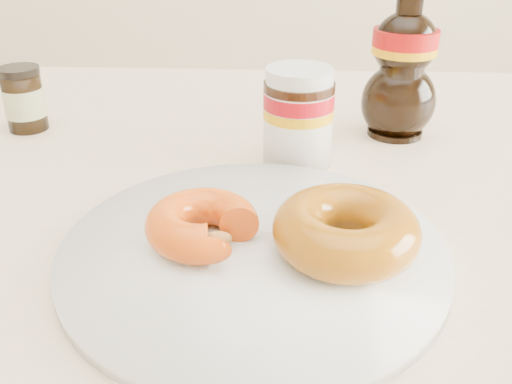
{
  "coord_description": "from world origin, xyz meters",
  "views": [
    {
      "loc": [
        0.05,
        -0.38,
        1.01
      ],
      "look_at": [
        0.03,
        0.05,
        0.79
      ],
      "focal_mm": 40.0,
      "sensor_mm": 36.0,
      "label": 1
    }
  ],
  "objects_px": {
    "dining_table": "(229,269)",
    "donut_bitten": "(202,224)",
    "donut_whole": "(346,230)",
    "plate": "(253,252)",
    "nutella_jar": "(298,113)",
    "syrup_bottle": "(402,65)",
    "dark_jar": "(24,99)"
  },
  "relations": [
    {
      "from": "syrup_bottle",
      "to": "dark_jar",
      "type": "distance_m",
      "value": 0.45
    },
    {
      "from": "dining_table",
      "to": "dark_jar",
      "type": "relative_size",
      "value": 18.12
    },
    {
      "from": "syrup_bottle",
      "to": "nutella_jar",
      "type": "bearing_deg",
      "value": -143.83
    },
    {
      "from": "donut_bitten",
      "to": "dark_jar",
      "type": "bearing_deg",
      "value": 128.22
    },
    {
      "from": "syrup_bottle",
      "to": "dark_jar",
      "type": "bearing_deg",
      "value": -179.46
    },
    {
      "from": "dining_table",
      "to": "donut_bitten",
      "type": "relative_size",
      "value": 15.77
    },
    {
      "from": "donut_bitten",
      "to": "donut_whole",
      "type": "xyz_separation_m",
      "value": [
        0.11,
        -0.01,
        0.0
      ]
    },
    {
      "from": "dining_table",
      "to": "donut_bitten",
      "type": "xyz_separation_m",
      "value": [
        -0.01,
        -0.1,
        0.11
      ]
    },
    {
      "from": "nutella_jar",
      "to": "dark_jar",
      "type": "bearing_deg",
      "value": 165.87
    },
    {
      "from": "dining_table",
      "to": "donut_whole",
      "type": "xyz_separation_m",
      "value": [
        0.1,
        -0.11,
        0.12
      ]
    },
    {
      "from": "nutella_jar",
      "to": "plate",
      "type": "bearing_deg",
      "value": -101.13
    },
    {
      "from": "plate",
      "to": "syrup_bottle",
      "type": "relative_size",
      "value": 1.78
    },
    {
      "from": "donut_bitten",
      "to": "dark_jar",
      "type": "distance_m",
      "value": 0.37
    },
    {
      "from": "donut_bitten",
      "to": "syrup_bottle",
      "type": "relative_size",
      "value": 0.52
    },
    {
      "from": "dining_table",
      "to": "donut_whole",
      "type": "relative_size",
      "value": 12.63
    },
    {
      "from": "plate",
      "to": "nutella_jar",
      "type": "height_order",
      "value": "nutella_jar"
    },
    {
      "from": "plate",
      "to": "syrup_bottle",
      "type": "distance_m",
      "value": 0.33
    },
    {
      "from": "dining_table",
      "to": "syrup_bottle",
      "type": "distance_m",
      "value": 0.3
    },
    {
      "from": "plate",
      "to": "donut_bitten",
      "type": "xyz_separation_m",
      "value": [
        -0.04,
        0.0,
        0.02
      ]
    },
    {
      "from": "dark_jar",
      "to": "donut_bitten",
      "type": "bearing_deg",
      "value": -46.78
    },
    {
      "from": "plate",
      "to": "nutella_jar",
      "type": "distance_m",
      "value": 0.2
    },
    {
      "from": "plate",
      "to": "dark_jar",
      "type": "height_order",
      "value": "dark_jar"
    },
    {
      "from": "plate",
      "to": "syrup_bottle",
      "type": "height_order",
      "value": "syrup_bottle"
    },
    {
      "from": "plate",
      "to": "syrup_bottle",
      "type": "bearing_deg",
      "value": 60.47
    },
    {
      "from": "dining_table",
      "to": "nutella_jar",
      "type": "bearing_deg",
      "value": 51.36
    },
    {
      "from": "dining_table",
      "to": "nutella_jar",
      "type": "height_order",
      "value": "nutella_jar"
    },
    {
      "from": "donut_bitten",
      "to": "donut_whole",
      "type": "bearing_deg",
      "value": -10.56
    },
    {
      "from": "donut_bitten",
      "to": "syrup_bottle",
      "type": "distance_m",
      "value": 0.34
    },
    {
      "from": "dark_jar",
      "to": "donut_whole",
      "type": "bearing_deg",
      "value": -37.64
    },
    {
      "from": "donut_whole",
      "to": "dark_jar",
      "type": "height_order",
      "value": "dark_jar"
    },
    {
      "from": "donut_whole",
      "to": "nutella_jar",
      "type": "xyz_separation_m",
      "value": [
        -0.03,
        0.2,
        0.02
      ]
    },
    {
      "from": "plate",
      "to": "donut_whole",
      "type": "height_order",
      "value": "donut_whole"
    }
  ]
}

